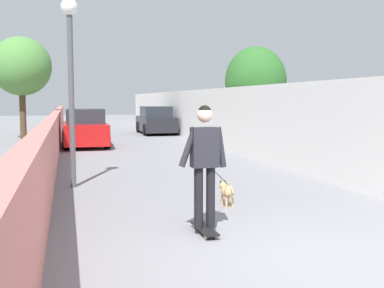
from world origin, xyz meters
The scene contains 11 objects.
ground_plane centered at (14.00, 0.00, 0.00)m, with size 80.00×80.00×0.00m, color gray.
wall_left centered at (12.00, 3.20, 0.69)m, with size 48.00×0.30×1.39m, color #CC726B.
fence_right centered at (12.00, -3.20, 1.18)m, with size 48.00×0.30×2.36m, color white.
tree_left_near centered at (19.00, 4.81, 3.47)m, with size 2.81×2.81×4.89m.
tree_right_mid centered at (13.00, -4.69, 2.65)m, with size 2.49×2.49×4.05m.
lamp_post centered at (5.63, 2.65, 2.80)m, with size 0.36×0.36×4.05m.
skateboard centered at (1.47, 0.88, 0.07)m, with size 0.80×0.22×0.08m.
person_skateboarder centered at (1.47, 0.88, 1.12)m, with size 0.23×0.71×1.76m.
dog centered at (3.03, 0.00, 0.28)m, with size 1.85×1.00×1.06m.
car_near centered at (14.76, 2.05, 0.71)m, with size 3.97×1.80×1.54m.
car_far centered at (20.99, -2.05, 0.71)m, with size 3.95×1.80×1.54m.
Camera 1 is at (-4.84, 2.75, 1.92)m, focal length 43.77 mm.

